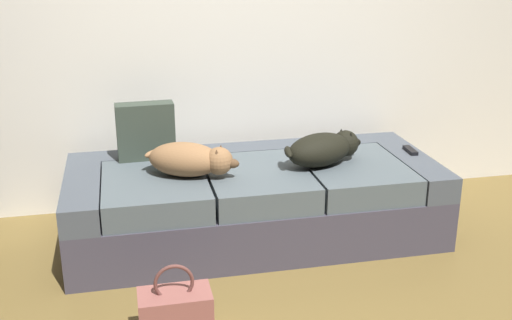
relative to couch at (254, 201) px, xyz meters
The scene contains 6 objects.
couch is the anchor object (origin of this frame).
dog_tan 0.51m from the couch, 166.37° to the right, with size 0.53×0.38×0.19m.
dog_dark 0.52m from the couch, ahead, with size 0.54×0.37×0.19m.
tv_remote 1.03m from the couch, ahead, with size 0.04×0.15×0.02m, color black.
throw_pillow 0.77m from the couch, 156.36° to the left, with size 0.34×0.12×0.34m, color #313B32.
handbag 1.12m from the couch, 120.31° to the right, with size 0.32×0.18×0.38m.
Camera 1 is at (-0.73, -2.38, 1.68)m, focal length 43.84 mm.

